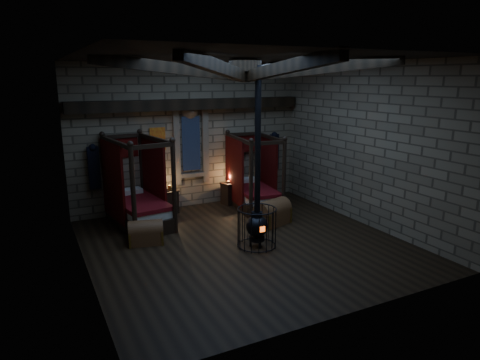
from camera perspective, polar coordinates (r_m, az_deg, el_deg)
name	(u,v)px	position (r m, az deg, el deg)	size (l,w,h in m)	color
room	(243,80)	(9.50, 0.42, 13.17)	(7.02, 7.02, 4.29)	black
bed_left	(138,203)	(11.59, -13.44, -3.07)	(1.44, 2.33, 2.30)	black
bed_right	(253,190)	(12.73, 1.76, -1.37)	(1.31, 2.17, 2.15)	black
trunk_left	(146,233)	(10.31, -12.45, -6.92)	(0.88, 0.66, 0.58)	brown
trunk_right	(272,213)	(11.39, 4.34, -4.41)	(1.06, 0.84, 0.68)	brown
nightstand_left	(170,201)	(12.41, -9.29, -2.82)	(0.48, 0.46, 0.82)	black
nightstand_right	(229,193)	(13.10, -1.47, -1.77)	(0.50, 0.49, 0.74)	black
stove	(257,223)	(9.79, 2.28, -5.69)	(0.90, 0.90, 4.05)	black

